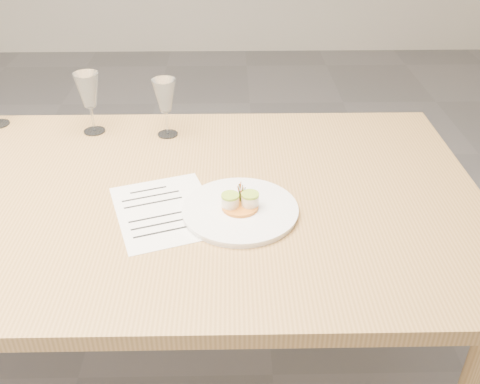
{
  "coord_description": "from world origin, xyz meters",
  "views": [
    {
      "loc": [
        0.53,
        -1.2,
        1.52
      ],
      "look_at": [
        0.55,
        -0.08,
        0.8
      ],
      "focal_mm": 40.0,
      "sensor_mm": 36.0,
      "label": 1
    }
  ],
  "objects_px": {
    "recipe_sheet": "(165,210)",
    "wine_glass_4": "(165,97)",
    "wine_glass_3": "(88,92)",
    "dinner_plate": "(240,209)",
    "dining_table": "(37,215)"
  },
  "relations": [
    {
      "from": "recipe_sheet",
      "to": "wine_glass_4",
      "type": "height_order",
      "value": "wine_glass_4"
    },
    {
      "from": "wine_glass_3",
      "to": "recipe_sheet",
      "type": "bearing_deg",
      "value": -58.96
    },
    {
      "from": "recipe_sheet",
      "to": "wine_glass_3",
      "type": "bearing_deg",
      "value": 102.34
    },
    {
      "from": "dinner_plate",
      "to": "recipe_sheet",
      "type": "height_order",
      "value": "dinner_plate"
    },
    {
      "from": "dinner_plate",
      "to": "wine_glass_3",
      "type": "height_order",
      "value": "wine_glass_3"
    },
    {
      "from": "recipe_sheet",
      "to": "wine_glass_3",
      "type": "xyz_separation_m",
      "value": [
        -0.27,
        0.45,
        0.14
      ]
    },
    {
      "from": "dining_table",
      "to": "recipe_sheet",
      "type": "xyz_separation_m",
      "value": [
        0.36,
        -0.09,
        0.07
      ]
    },
    {
      "from": "dinner_plate",
      "to": "wine_glass_3",
      "type": "bearing_deg",
      "value": 134.71
    },
    {
      "from": "dinner_plate",
      "to": "wine_glass_3",
      "type": "relative_size",
      "value": 1.49
    },
    {
      "from": "dining_table",
      "to": "wine_glass_3",
      "type": "distance_m",
      "value": 0.43
    },
    {
      "from": "dining_table",
      "to": "recipe_sheet",
      "type": "bearing_deg",
      "value": -13.21
    },
    {
      "from": "wine_glass_3",
      "to": "wine_glass_4",
      "type": "xyz_separation_m",
      "value": [
        0.24,
        -0.03,
        -0.01
      ]
    },
    {
      "from": "dinner_plate",
      "to": "recipe_sheet",
      "type": "distance_m",
      "value": 0.19
    },
    {
      "from": "dining_table",
      "to": "dinner_plate",
      "type": "xyz_separation_m",
      "value": [
        0.55,
        -0.1,
        0.08
      ]
    },
    {
      "from": "dinner_plate",
      "to": "wine_glass_4",
      "type": "xyz_separation_m",
      "value": [
        -0.22,
        0.44,
        0.12
      ]
    }
  ]
}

